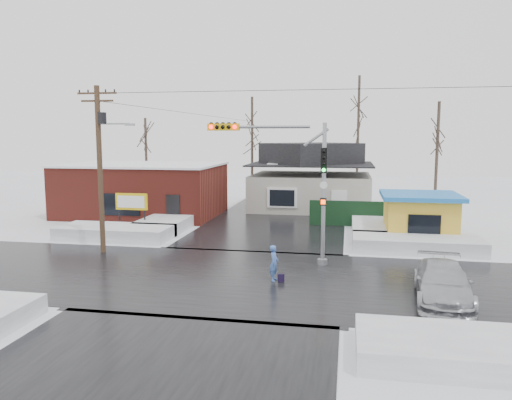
% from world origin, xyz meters
% --- Properties ---
extents(ground, '(120.00, 120.00, 0.00)m').
position_xyz_m(ground, '(0.00, 0.00, 0.00)').
color(ground, white).
rests_on(ground, ground).
extents(road_ns, '(10.00, 120.00, 0.02)m').
position_xyz_m(road_ns, '(0.00, 0.00, 0.01)').
color(road_ns, black).
rests_on(road_ns, ground).
extents(road_ew, '(120.00, 10.00, 0.02)m').
position_xyz_m(road_ew, '(0.00, 0.00, 0.01)').
color(road_ew, black).
rests_on(road_ew, ground).
extents(snowbank_nw, '(7.00, 3.00, 0.80)m').
position_xyz_m(snowbank_nw, '(-9.00, 7.00, 0.40)').
color(snowbank_nw, white).
rests_on(snowbank_nw, ground).
extents(snowbank_ne, '(7.00, 3.00, 0.80)m').
position_xyz_m(snowbank_ne, '(9.00, 7.00, 0.40)').
color(snowbank_ne, white).
rests_on(snowbank_ne, ground).
extents(snowbank_se, '(7.00, 3.00, 0.70)m').
position_xyz_m(snowbank_se, '(9.00, -7.00, 0.35)').
color(snowbank_se, white).
rests_on(snowbank_se, ground).
extents(snowbank_nside_w, '(3.00, 8.00, 0.80)m').
position_xyz_m(snowbank_nside_w, '(-7.00, 12.00, 0.40)').
color(snowbank_nside_w, white).
rests_on(snowbank_nside_w, ground).
extents(snowbank_nside_e, '(3.00, 8.00, 0.80)m').
position_xyz_m(snowbank_nside_e, '(7.00, 12.00, 0.40)').
color(snowbank_nside_e, white).
rests_on(snowbank_nside_e, ground).
extents(traffic_signal, '(6.05, 0.68, 7.00)m').
position_xyz_m(traffic_signal, '(2.43, 2.97, 4.54)').
color(traffic_signal, gray).
rests_on(traffic_signal, ground).
extents(utility_pole, '(3.15, 0.44, 9.00)m').
position_xyz_m(utility_pole, '(-7.93, 3.50, 5.11)').
color(utility_pole, '#382619').
rests_on(utility_pole, ground).
extents(brick_building, '(12.20, 8.20, 4.12)m').
position_xyz_m(brick_building, '(-11.00, 15.99, 2.08)').
color(brick_building, maroon).
rests_on(brick_building, ground).
extents(marquee_sign, '(2.20, 0.21, 2.55)m').
position_xyz_m(marquee_sign, '(-9.00, 9.49, 1.92)').
color(marquee_sign, black).
rests_on(marquee_sign, ground).
extents(house, '(10.40, 8.40, 5.76)m').
position_xyz_m(house, '(2.00, 22.00, 2.62)').
color(house, '#B4B0A3').
rests_on(house, ground).
extents(kiosk, '(4.60, 4.60, 2.88)m').
position_xyz_m(kiosk, '(9.50, 9.99, 1.46)').
color(kiosk, gold).
rests_on(kiosk, ground).
extents(fence, '(8.00, 0.12, 1.80)m').
position_xyz_m(fence, '(6.50, 14.00, 0.90)').
color(fence, black).
rests_on(fence, ground).
extents(tree_far_left, '(3.00, 3.00, 10.00)m').
position_xyz_m(tree_far_left, '(-4.00, 26.00, 7.95)').
color(tree_far_left, '#332821').
rests_on(tree_far_left, ground).
extents(tree_far_mid, '(3.00, 3.00, 12.00)m').
position_xyz_m(tree_far_mid, '(6.00, 28.00, 9.54)').
color(tree_far_mid, '#332821').
rests_on(tree_far_mid, ground).
extents(tree_far_right, '(3.00, 3.00, 9.00)m').
position_xyz_m(tree_far_right, '(12.00, 20.00, 7.16)').
color(tree_far_right, '#332821').
rests_on(tree_far_right, ground).
extents(tree_far_west, '(3.00, 3.00, 8.00)m').
position_xyz_m(tree_far_west, '(-14.00, 24.00, 6.36)').
color(tree_far_west, '#332821').
rests_on(tree_far_west, ground).
extents(pedestrian, '(0.41, 0.60, 1.59)m').
position_xyz_m(pedestrian, '(2.03, -0.13, 0.79)').
color(pedestrian, '#456EC2').
rests_on(pedestrian, ground).
extents(car, '(2.49, 5.20, 1.46)m').
position_xyz_m(car, '(8.85, -1.69, 0.73)').
color(car, '#B4B6BC').
rests_on(car, ground).
extents(shopping_bag, '(0.30, 0.21, 0.35)m').
position_xyz_m(shopping_bag, '(2.36, -0.26, 0.17)').
color(shopping_bag, black).
rests_on(shopping_bag, ground).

